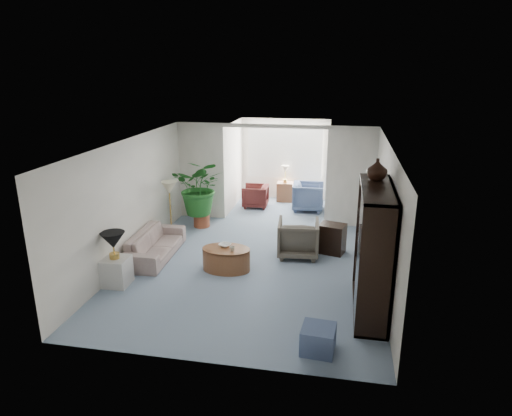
% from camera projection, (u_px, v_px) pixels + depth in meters
% --- Properties ---
extents(floor, '(6.00, 6.00, 0.00)m').
position_uv_depth(floor, '(250.00, 270.00, 9.01)').
color(floor, '#8698B1').
rests_on(floor, ground).
extents(sunroom_floor, '(2.60, 2.60, 0.00)m').
position_uv_depth(sunroom_floor, '(279.00, 209.00, 12.86)').
color(sunroom_floor, '#8698B1').
rests_on(sunroom_floor, ground).
extents(back_pier_left, '(1.20, 0.12, 2.50)m').
position_uv_depth(back_pier_left, '(201.00, 171.00, 11.79)').
color(back_pier_left, white).
rests_on(back_pier_left, ground).
extents(back_pier_right, '(1.20, 0.12, 2.50)m').
position_uv_depth(back_pier_right, '(351.00, 178.00, 11.11)').
color(back_pier_right, white).
rests_on(back_pier_right, ground).
extents(back_header, '(2.60, 0.12, 0.10)m').
position_uv_depth(back_header, '(274.00, 126.00, 11.09)').
color(back_header, white).
rests_on(back_header, back_pier_left).
extents(window_pane, '(2.20, 0.02, 1.50)m').
position_uv_depth(window_pane, '(285.00, 153.00, 13.45)').
color(window_pane, white).
extents(window_blinds, '(2.20, 0.02, 1.50)m').
position_uv_depth(window_blinds, '(285.00, 153.00, 13.42)').
color(window_blinds, white).
extents(framed_picture, '(0.04, 0.50, 0.40)m').
position_uv_depth(framed_picture, '(386.00, 195.00, 7.97)').
color(framed_picture, '#B1A78D').
extents(sofa, '(0.81, 1.93, 0.56)m').
position_uv_depth(sofa, '(155.00, 244.00, 9.57)').
color(sofa, '#B8AF9B').
rests_on(sofa, ground).
extents(end_table, '(0.49, 0.49, 0.52)m').
position_uv_depth(end_table, '(116.00, 271.00, 8.34)').
color(end_table, silver).
rests_on(end_table, ground).
extents(table_lamp, '(0.44, 0.44, 0.30)m').
position_uv_depth(table_lamp, '(113.00, 240.00, 8.16)').
color(table_lamp, black).
rests_on(table_lamp, end_table).
extents(floor_lamp, '(0.36, 0.36, 0.28)m').
position_uv_depth(floor_lamp, '(169.00, 188.00, 10.20)').
color(floor_lamp, beige).
rests_on(floor_lamp, ground).
extents(coffee_table, '(1.21, 1.21, 0.45)m').
position_uv_depth(coffee_table, '(226.00, 259.00, 8.96)').
color(coffee_table, brown).
rests_on(coffee_table, ground).
extents(coffee_bowl, '(0.30, 0.30, 0.06)m').
position_uv_depth(coffee_bowl, '(225.00, 245.00, 8.99)').
color(coffee_bowl, silver).
rests_on(coffee_bowl, coffee_table).
extents(coffee_cup, '(0.13, 0.13, 0.09)m').
position_uv_depth(coffee_cup, '(232.00, 249.00, 8.76)').
color(coffee_cup, beige).
rests_on(coffee_cup, coffee_table).
extents(wingback_chair, '(0.91, 0.93, 0.79)m').
position_uv_depth(wingback_chair, '(298.00, 238.00, 9.59)').
color(wingback_chair, '#5B5548').
rests_on(wingback_chair, ground).
extents(side_table_dark, '(0.62, 0.55, 0.64)m').
position_uv_depth(side_table_dark, '(332.00, 238.00, 9.77)').
color(side_table_dark, black).
rests_on(side_table_dark, ground).
extents(entertainment_cabinet, '(0.50, 1.87, 2.08)m').
position_uv_depth(entertainment_cabinet, '(373.00, 250.00, 7.28)').
color(entertainment_cabinet, black).
rests_on(entertainment_cabinet, ground).
extents(cabinet_urn, '(0.34, 0.34, 0.35)m').
position_uv_depth(cabinet_urn, '(377.00, 169.00, 7.38)').
color(cabinet_urn, black).
rests_on(cabinet_urn, entertainment_cabinet).
extents(ottoman, '(0.50, 0.50, 0.37)m').
position_uv_depth(ottoman, '(318.00, 339.00, 6.41)').
color(ottoman, slate).
rests_on(ottoman, ground).
extents(plant_pot, '(0.40, 0.40, 0.32)m').
position_uv_depth(plant_pot, '(202.00, 220.00, 11.41)').
color(plant_pot, brown).
rests_on(plant_pot, ground).
extents(house_plant, '(1.26, 1.09, 1.40)m').
position_uv_depth(house_plant, '(200.00, 187.00, 11.15)').
color(house_plant, '#226322').
rests_on(house_plant, plant_pot).
extents(sunroom_chair_blue, '(0.87, 0.85, 0.77)m').
position_uv_depth(sunroom_chair_blue, '(308.00, 197.00, 12.64)').
color(sunroom_chair_blue, slate).
rests_on(sunroom_chair_blue, ground).
extents(sunroom_chair_maroon, '(0.73, 0.71, 0.64)m').
position_uv_depth(sunroom_chair_maroon, '(255.00, 196.00, 12.93)').
color(sunroom_chair_maroon, '#531C1F').
rests_on(sunroom_chair_maroon, ground).
extents(sunroom_table, '(0.47, 0.38, 0.56)m').
position_uv_depth(sunroom_table, '(285.00, 192.00, 13.51)').
color(sunroom_table, brown).
rests_on(sunroom_table, ground).
extents(shelf_clutter, '(0.30, 0.93, 1.06)m').
position_uv_depth(shelf_clutter, '(370.00, 259.00, 7.10)').
color(shelf_clutter, '#353330').
rests_on(shelf_clutter, entertainment_cabinet).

